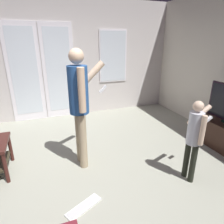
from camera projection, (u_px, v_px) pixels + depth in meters
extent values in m
cube|color=#9E9F8E|center=(64.00, 180.00, 2.66)|extent=(6.27, 5.04, 0.02)
cube|color=beige|center=(44.00, 61.00, 4.39)|extent=(6.27, 0.06, 2.68)
cube|color=white|center=(25.00, 75.00, 4.30)|extent=(0.72, 0.02, 2.18)
cube|color=silver|center=(25.00, 73.00, 4.27)|extent=(0.56, 0.01, 1.88)
cube|color=white|center=(59.00, 73.00, 4.54)|extent=(0.72, 0.02, 2.18)
cube|color=silver|center=(59.00, 71.00, 4.51)|extent=(0.56, 0.01, 1.88)
cube|color=white|center=(113.00, 57.00, 4.86)|extent=(0.71, 0.02, 1.25)
cube|color=silver|center=(113.00, 57.00, 4.85)|extent=(0.65, 0.01, 1.19)
cylinder|color=#3F1C17|center=(6.00, 168.00, 2.54)|extent=(0.05, 0.05, 0.44)
cylinder|color=#3F1C17|center=(10.00, 148.00, 3.01)|extent=(0.05, 0.05, 0.44)
cylinder|color=tan|center=(83.00, 142.00, 2.80)|extent=(0.11, 0.11, 0.83)
cylinder|color=tan|center=(80.00, 136.00, 2.95)|extent=(0.11, 0.11, 0.83)
cylinder|color=#2A5595|center=(78.00, 90.00, 2.62)|extent=(0.27, 0.27, 0.65)
sphere|color=beige|center=(76.00, 56.00, 2.47)|extent=(0.20, 0.20, 0.20)
cylinder|color=beige|center=(82.00, 91.00, 2.45)|extent=(0.09, 0.09, 0.57)
cylinder|color=beige|center=(89.00, 77.00, 2.81)|extent=(0.49, 0.12, 0.46)
cube|color=white|center=(103.00, 89.00, 2.96)|extent=(0.13, 0.05, 0.12)
cylinder|color=black|center=(193.00, 164.00, 2.54)|extent=(0.08, 0.08, 0.54)
cylinder|color=black|center=(186.00, 159.00, 2.64)|extent=(0.08, 0.08, 0.54)
cylinder|color=silver|center=(195.00, 128.00, 2.42)|extent=(0.18, 0.18, 0.42)
sphere|color=beige|center=(199.00, 106.00, 2.32)|extent=(0.13, 0.13, 0.13)
cylinder|color=beige|center=(203.00, 130.00, 2.31)|extent=(0.06, 0.06, 0.38)
cylinder|color=beige|center=(199.00, 115.00, 2.54)|extent=(0.36, 0.07, 0.25)
cube|color=white|center=(207.00, 120.00, 2.63)|extent=(0.14, 0.04, 0.10)
cube|color=white|center=(84.00, 207.00, 2.21)|extent=(0.45, 0.31, 0.02)
cube|color=silver|center=(84.00, 206.00, 2.21)|extent=(0.40, 0.27, 0.00)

